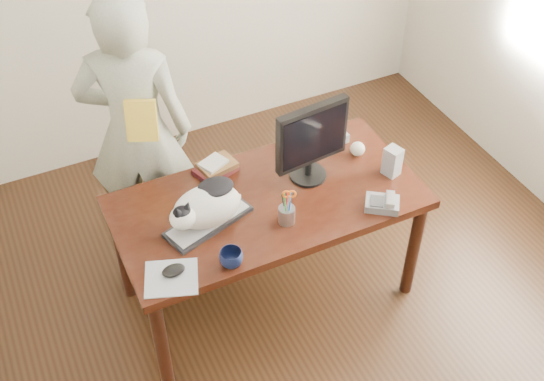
{
  "coord_description": "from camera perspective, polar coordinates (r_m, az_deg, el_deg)",
  "views": [
    {
      "loc": [
        -1.09,
        -1.72,
        3.17
      ],
      "look_at": [
        0.0,
        0.55,
        0.85
      ],
      "focal_mm": 45.0,
      "sensor_mm": 36.0,
      "label": 1
    }
  ],
  "objects": [
    {
      "name": "room",
      "position": [
        2.73,
        4.97,
        0.65
      ],
      "size": [
        4.5,
        4.5,
        4.5
      ],
      "color": "black",
      "rests_on": "ground"
    },
    {
      "name": "cat",
      "position": [
        3.32,
        -5.64,
        -1.32
      ],
      "size": [
        0.43,
        0.31,
        0.25
      ],
      "rotation": [
        0.0,
        0.0,
        0.31
      ],
      "color": "white",
      "rests_on": "keyboard"
    },
    {
      "name": "held_book",
      "position": [
        3.61,
        -10.86,
        5.76
      ],
      "size": [
        0.19,
        0.15,
        0.23
      ],
      "rotation": [
        0.0,
        0.0,
        -0.42
      ],
      "color": "yellow",
      "rests_on": "person"
    },
    {
      "name": "book_stack",
      "position": [
        3.67,
        -4.72,
        1.95
      ],
      "size": [
        0.25,
        0.21,
        0.08
      ],
      "rotation": [
        0.0,
        0.0,
        0.28
      ],
      "color": "#431216",
      "rests_on": "desk"
    },
    {
      "name": "speaker",
      "position": [
        3.68,
        10.03,
        2.41
      ],
      "size": [
        0.1,
        0.1,
        0.17
      ],
      "rotation": [
        0.0,
        0.0,
        0.32
      ],
      "color": "gray",
      "rests_on": "desk"
    },
    {
      "name": "desk",
      "position": [
        3.68,
        -0.86,
        -1.61
      ],
      "size": [
        1.6,
        0.8,
        0.75
      ],
      "color": "black",
      "rests_on": "ground"
    },
    {
      "name": "coffee_mug",
      "position": [
        3.19,
        -3.44,
        -5.67
      ],
      "size": [
        0.16,
        0.16,
        0.09
      ],
      "primitive_type": "imported",
      "rotation": [
        0.0,
        0.0,
        0.84
      ],
      "color": "#0D1435",
      "rests_on": "desk"
    },
    {
      "name": "calculator",
      "position": [
        3.92,
        4.81,
        4.79
      ],
      "size": [
        0.16,
        0.21,
        0.06
      ],
      "rotation": [
        0.0,
        0.0,
        0.08
      ],
      "color": "slate",
      "rests_on": "desk"
    },
    {
      "name": "person",
      "position": [
        3.86,
        -11.25,
        4.82
      ],
      "size": [
        0.74,
        0.63,
        1.71
      ],
      "primitive_type": "imported",
      "rotation": [
        0.0,
        0.0,
        2.72
      ],
      "color": "beige",
      "rests_on": "ground"
    },
    {
      "name": "baseball",
      "position": [
        3.8,
        7.17,
        3.48
      ],
      "size": [
        0.08,
        0.08,
        0.08
      ],
      "rotation": [
        0.0,
        0.0,
        0.31
      ],
      "color": "white",
      "rests_on": "desk"
    },
    {
      "name": "mouse",
      "position": [
        3.19,
        -8.24,
        -6.62
      ],
      "size": [
        0.13,
        0.1,
        0.04
      ],
      "rotation": [
        0.0,
        0.0,
        -0.34
      ],
      "color": "black",
      "rests_on": "mousepad"
    },
    {
      "name": "phone",
      "position": [
        3.51,
        9.27,
        -1.05
      ],
      "size": [
        0.21,
        0.2,
        0.08
      ],
      "rotation": [
        0.0,
        0.0,
        -0.61
      ],
      "color": "slate",
      "rests_on": "desk"
    },
    {
      "name": "mousepad",
      "position": [
        3.19,
        -8.42,
        -7.24
      ],
      "size": [
        0.3,
        0.29,
        0.01
      ],
      "rotation": [
        0.0,
        0.0,
        -0.34
      ],
      "color": "silver",
      "rests_on": "desk"
    },
    {
      "name": "keyboard",
      "position": [
        3.41,
        -5.35,
        -2.59
      ],
      "size": [
        0.48,
        0.3,
        0.03
      ],
      "rotation": [
        0.0,
        0.0,
        0.31
      ],
      "color": "black",
      "rests_on": "desk"
    },
    {
      "name": "pen_cup",
      "position": [
        3.37,
        1.25,
        -1.9
      ],
      "size": [
        0.11,
        0.11,
        0.21
      ],
      "rotation": [
        0.0,
        0.0,
        -0.39
      ],
      "color": "gray",
      "rests_on": "desk"
    },
    {
      "name": "monitor",
      "position": [
        3.49,
        3.34,
        4.3
      ],
      "size": [
        0.41,
        0.22,
        0.46
      ],
      "rotation": [
        0.0,
        0.0,
        0.11
      ],
      "color": "black",
      "rests_on": "desk"
    }
  ]
}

